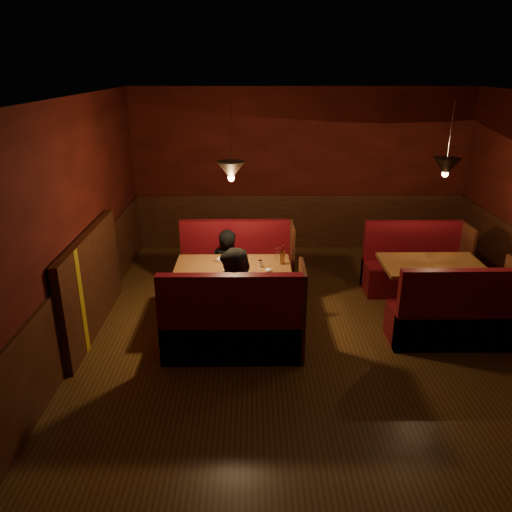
{
  "coord_description": "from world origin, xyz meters",
  "views": [
    {
      "loc": [
        -0.89,
        -5.4,
        3.24
      ],
      "look_at": [
        -0.83,
        0.54,
        0.95
      ],
      "focal_mm": 35.0,
      "sensor_mm": 36.0,
      "label": 1
    }
  ],
  "objects_px": {
    "second_table": "(431,277)",
    "diner_b": "(238,288)",
    "main_table": "(234,280)",
    "diner_a": "(227,254)",
    "second_bench_near": "(453,320)",
    "main_bench_near": "(234,330)",
    "second_bench_far": "(413,269)",
    "main_bench_far": "(237,273)"
  },
  "relations": [
    {
      "from": "second_bench_near",
      "to": "diner_a",
      "type": "bearing_deg",
      "value": 155.81
    },
    {
      "from": "diner_b",
      "to": "second_bench_far",
      "type": "bearing_deg",
      "value": 56.38
    },
    {
      "from": "second_table",
      "to": "diner_b",
      "type": "distance_m",
      "value": 2.75
    },
    {
      "from": "second_bench_near",
      "to": "diner_b",
      "type": "distance_m",
      "value": 2.66
    },
    {
      "from": "diner_a",
      "to": "diner_b",
      "type": "distance_m",
      "value": 1.38
    },
    {
      "from": "diner_b",
      "to": "main_bench_near",
      "type": "bearing_deg",
      "value": -85.8
    },
    {
      "from": "second_bench_far",
      "to": "second_bench_near",
      "type": "distance_m",
      "value": 1.6
    },
    {
      "from": "main_bench_far",
      "to": "main_bench_near",
      "type": "bearing_deg",
      "value": -90.0
    },
    {
      "from": "main_bench_near",
      "to": "second_bench_far",
      "type": "height_order",
      "value": "main_bench_near"
    },
    {
      "from": "second_table",
      "to": "main_bench_far",
      "type": "bearing_deg",
      "value": 166.29
    },
    {
      "from": "second_table",
      "to": "diner_b",
      "type": "height_order",
      "value": "diner_b"
    },
    {
      "from": "diner_a",
      "to": "main_bench_far",
      "type": "bearing_deg",
      "value": -109.34
    },
    {
      "from": "main_bench_far",
      "to": "diner_a",
      "type": "relative_size",
      "value": 1.14
    },
    {
      "from": "main_bench_near",
      "to": "diner_b",
      "type": "distance_m",
      "value": 0.49
    },
    {
      "from": "second_bench_far",
      "to": "second_bench_near",
      "type": "bearing_deg",
      "value": -90.0
    },
    {
      "from": "diner_a",
      "to": "main_bench_near",
      "type": "bearing_deg",
      "value": 111.0
    },
    {
      "from": "second_bench_near",
      "to": "second_table",
      "type": "bearing_deg",
      "value": 92.2
    },
    {
      "from": "second_bench_near",
      "to": "diner_b",
      "type": "bearing_deg",
      "value": -177.69
    },
    {
      "from": "main_table",
      "to": "main_bench_near",
      "type": "distance_m",
      "value": 0.89
    },
    {
      "from": "main_bench_far",
      "to": "diner_b",
      "type": "distance_m",
      "value": 1.61
    },
    {
      "from": "main_table",
      "to": "second_bench_near",
      "type": "xyz_separation_m",
      "value": [
        2.68,
        -0.59,
        -0.28
      ]
    },
    {
      "from": "main_table",
      "to": "main_bench_far",
      "type": "bearing_deg",
      "value": 88.88
    },
    {
      "from": "main_table",
      "to": "second_table",
      "type": "relative_size",
      "value": 1.12
    },
    {
      "from": "second_table",
      "to": "second_bench_far",
      "type": "distance_m",
      "value": 0.83
    },
    {
      "from": "second_table",
      "to": "diner_a",
      "type": "bearing_deg",
      "value": 170.6
    },
    {
      "from": "diner_b",
      "to": "diner_a",
      "type": "bearing_deg",
      "value": 120.99
    },
    {
      "from": "main_bench_near",
      "to": "diner_a",
      "type": "xyz_separation_m",
      "value": [
        -0.13,
        1.51,
        0.37
      ]
    },
    {
      "from": "second_table",
      "to": "second_bench_far",
      "type": "xyz_separation_m",
      "value": [
        0.03,
        0.8,
        -0.22
      ]
    },
    {
      "from": "main_bench_near",
      "to": "second_bench_far",
      "type": "distance_m",
      "value": 3.25
    },
    {
      "from": "second_bench_near",
      "to": "diner_b",
      "type": "relative_size",
      "value": 0.91
    },
    {
      "from": "main_bench_far",
      "to": "second_table",
      "type": "xyz_separation_m",
      "value": [
        2.63,
        -0.64,
        0.2
      ]
    },
    {
      "from": "second_table",
      "to": "diner_a",
      "type": "distance_m",
      "value": 2.81
    },
    {
      "from": "second_bench_near",
      "to": "diner_a",
      "type": "xyz_separation_m",
      "value": [
        -2.8,
        1.26,
        0.39
      ]
    },
    {
      "from": "diner_b",
      "to": "second_bench_near",
      "type": "bearing_deg",
      "value": 25.6
    },
    {
      "from": "diner_a",
      "to": "second_bench_near",
      "type": "bearing_deg",
      "value": 171.85
    },
    {
      "from": "diner_b",
      "to": "main_table",
      "type": "bearing_deg",
      "value": 118.95
    },
    {
      "from": "second_table",
      "to": "diner_a",
      "type": "xyz_separation_m",
      "value": [
        -2.77,
        0.46,
        0.17
      ]
    },
    {
      "from": "main_table",
      "to": "second_bench_near",
      "type": "height_order",
      "value": "second_bench_near"
    },
    {
      "from": "second_bench_far",
      "to": "second_bench_near",
      "type": "relative_size",
      "value": 1.0
    },
    {
      "from": "diner_a",
      "to": "second_table",
      "type": "bearing_deg",
      "value": -173.36
    },
    {
      "from": "main_table",
      "to": "second_table",
      "type": "distance_m",
      "value": 2.66
    },
    {
      "from": "diner_a",
      "to": "diner_b",
      "type": "bearing_deg",
      "value": 113.74
    }
  ]
}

